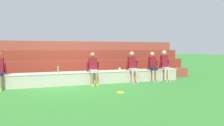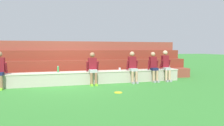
% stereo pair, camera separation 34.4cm
% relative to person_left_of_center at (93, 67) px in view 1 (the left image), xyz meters
% --- Properties ---
extents(ground_plane, '(80.00, 80.00, 0.00)m').
position_rel_person_left_of_center_xyz_m(ground_plane, '(-0.86, 0.03, -0.74)').
color(ground_plane, '#388433').
extents(stone_seating_wall, '(10.01, 0.55, 0.54)m').
position_rel_person_left_of_center_xyz_m(stone_seating_wall, '(-0.86, 0.28, -0.45)').
color(stone_seating_wall, '#B7AF9E').
rests_on(stone_seating_wall, ground).
extents(brick_bleachers, '(12.41, 2.27, 1.92)m').
position_rel_person_left_of_center_xyz_m(brick_bleachers, '(-0.86, 2.11, -0.02)').
color(brick_bleachers, brown).
rests_on(brick_bleachers, ground).
extents(person_left_of_center, '(0.53, 0.58, 1.37)m').
position_rel_person_left_of_center_xyz_m(person_left_of_center, '(0.00, 0.00, 0.00)').
color(person_left_of_center, '#996B4C').
rests_on(person_left_of_center, ground).
extents(person_center, '(0.52, 0.57, 1.40)m').
position_rel_person_left_of_center_xyz_m(person_center, '(1.82, 0.03, 0.02)').
color(person_center, tan).
rests_on(person_center, ground).
extents(person_right_of_center, '(0.50, 0.53, 1.38)m').
position_rel_person_left_of_center_xyz_m(person_right_of_center, '(2.85, 0.03, -0.00)').
color(person_right_of_center, tan).
rests_on(person_right_of_center, ground).
extents(person_far_right, '(0.49, 0.54, 1.45)m').
position_rel_person_left_of_center_xyz_m(person_far_right, '(3.49, 0.04, 0.04)').
color(person_far_right, '#DBAD89').
rests_on(person_far_right, ground).
extents(water_bottle_mid_right, '(0.06, 0.06, 0.23)m').
position_rel_person_left_of_center_xyz_m(water_bottle_mid_right, '(3.81, 0.28, -0.09)').
color(water_bottle_mid_right, silver).
rests_on(water_bottle_mid_right, stone_seating_wall).
extents(water_bottle_center_gap, '(0.07, 0.07, 0.27)m').
position_rel_person_left_of_center_xyz_m(water_bottle_center_gap, '(-1.42, 0.30, -0.07)').
color(water_bottle_center_gap, green).
rests_on(water_bottle_center_gap, stone_seating_wall).
extents(plastic_cup_left_end, '(0.09, 0.09, 0.13)m').
position_rel_person_left_of_center_xyz_m(plastic_cup_left_end, '(1.27, 0.24, -0.13)').
color(plastic_cup_left_end, white).
rests_on(plastic_cup_left_end, stone_seating_wall).
extents(frisbee, '(0.28, 0.28, 0.02)m').
position_rel_person_left_of_center_xyz_m(frisbee, '(0.59, -1.74, -0.73)').
color(frisbee, yellow).
rests_on(frisbee, ground).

